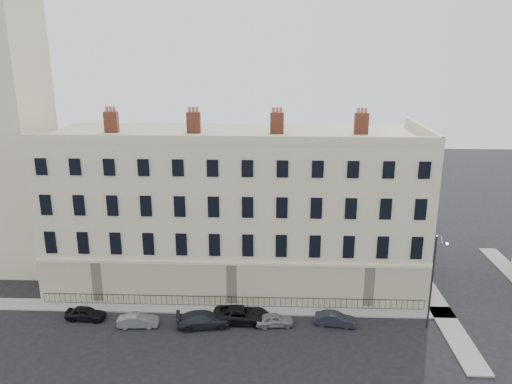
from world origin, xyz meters
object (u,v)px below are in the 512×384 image
car_c (204,319)px  car_f (335,319)px  car_a (86,313)px  car_b (138,320)px  streetlamp (433,278)px  car_d (242,315)px  car_e (275,320)px

car_c → car_f: 11.24m
car_a → car_b: bearing=-97.5°
car_b → car_c: car_c is taller
car_a → streetlamp: 29.88m
car_a → car_f: car_a is taller
car_b → streetlamp: size_ratio=0.41×
car_a → car_f: 21.74m
car_c → car_f: bearing=-96.4°
car_c → streetlamp: (19.09, 0.53, 3.96)m
car_d → car_f: car_d is taller
car_d → streetlamp: streetlamp is taller
car_d → car_e: bearing=-99.8°
streetlamp → car_f: bearing=-166.0°
car_b → streetlamp: (24.72, 0.75, 4.06)m
car_c → car_e: size_ratio=1.42×
car_c → car_f: size_ratio=1.34×
car_c → car_d: 3.30m
car_e → car_c: bearing=86.0°
car_e → streetlamp: (13.06, 0.19, 4.07)m
car_b → car_f: 16.87m
car_c → car_d: size_ratio=0.94×
car_b → car_d: car_d is taller
car_b → car_e: size_ratio=1.05×
car_a → car_d: (13.69, 0.16, 0.10)m
car_a → car_c: bearing=-90.5°
car_b → car_e: car_b is taller
car_c → car_b: bearing=82.6°
car_a → car_f: size_ratio=1.00×
car_a → car_f: bearing=-86.8°
car_f → car_c: bearing=102.2°
car_f → car_b: bearing=101.9°
car_a → car_d: bearing=-86.0°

